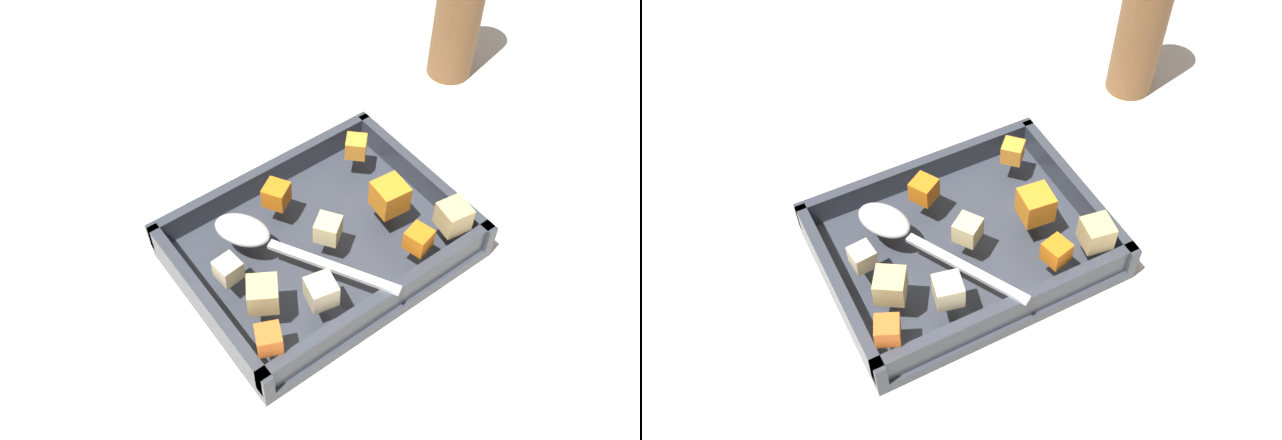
% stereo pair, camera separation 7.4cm
% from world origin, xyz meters
% --- Properties ---
extents(ground_plane, '(4.00, 4.00, 0.00)m').
position_xyz_m(ground_plane, '(0.00, 0.00, 0.00)').
color(ground_plane, beige).
extents(baking_dish, '(0.30, 0.23, 0.05)m').
position_xyz_m(baking_dish, '(-0.01, 0.00, 0.01)').
color(baking_dish, '#333842').
rests_on(baking_dish, ground_plane).
extents(carrot_chunk_far_right, '(0.03, 0.03, 0.02)m').
position_xyz_m(carrot_chunk_far_right, '(0.09, 0.07, 0.06)').
color(carrot_chunk_far_right, orange).
rests_on(carrot_chunk_far_right, baking_dish).
extents(carrot_chunk_mid_left, '(0.03, 0.03, 0.02)m').
position_xyz_m(carrot_chunk_mid_left, '(0.06, -0.08, 0.06)').
color(carrot_chunk_mid_left, orange).
rests_on(carrot_chunk_mid_left, baking_dish).
extents(carrot_chunk_rim_edge, '(0.03, 0.03, 0.02)m').
position_xyz_m(carrot_chunk_rim_edge, '(-0.13, -0.08, 0.06)').
color(carrot_chunk_rim_edge, orange).
rests_on(carrot_chunk_rim_edge, baking_dish).
extents(carrot_chunk_center, '(0.04, 0.04, 0.03)m').
position_xyz_m(carrot_chunk_center, '(0.07, -0.02, 0.06)').
color(carrot_chunk_center, orange).
rests_on(carrot_chunk_center, baking_dish).
extents(carrot_chunk_near_right, '(0.03, 0.03, 0.03)m').
position_xyz_m(carrot_chunk_near_right, '(-0.03, 0.06, 0.06)').
color(carrot_chunk_near_right, orange).
rests_on(carrot_chunk_near_right, baking_dish).
extents(potato_chunk_corner_nw, '(0.03, 0.03, 0.02)m').
position_xyz_m(potato_chunk_corner_nw, '(-0.12, 0.01, 0.06)').
color(potato_chunk_corner_nw, beige).
rests_on(potato_chunk_corner_nw, baking_dish).
extents(potato_chunk_corner_sw, '(0.04, 0.04, 0.03)m').
position_xyz_m(potato_chunk_corner_sw, '(-0.01, -0.01, 0.06)').
color(potato_chunk_corner_sw, '#E0CC89').
rests_on(potato_chunk_corner_sw, baking_dish).
extents(potato_chunk_heap_side, '(0.03, 0.03, 0.03)m').
position_xyz_m(potato_chunk_heap_side, '(-0.06, -0.07, 0.06)').
color(potato_chunk_heap_side, beige).
rests_on(potato_chunk_heap_side, baking_dish).
extents(potato_chunk_back_center, '(0.04, 0.04, 0.03)m').
position_xyz_m(potato_chunk_back_center, '(-0.11, -0.04, 0.06)').
color(potato_chunk_back_center, tan).
rests_on(potato_chunk_back_center, baking_dish).
extents(potato_chunk_heap_top, '(0.03, 0.03, 0.03)m').
position_xyz_m(potato_chunk_heap_top, '(0.11, -0.08, 0.06)').
color(potato_chunk_heap_top, tan).
rests_on(potato_chunk_heap_top, baking_dish).
extents(serving_spoon, '(0.12, 0.19, 0.02)m').
position_xyz_m(serving_spoon, '(-0.07, 0.03, 0.06)').
color(serving_spoon, silver).
rests_on(serving_spoon, baking_dish).
extents(pepper_mill, '(0.06, 0.06, 0.26)m').
position_xyz_m(pepper_mill, '(0.33, 0.15, 0.12)').
color(pepper_mill, brown).
rests_on(pepper_mill, ground_plane).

